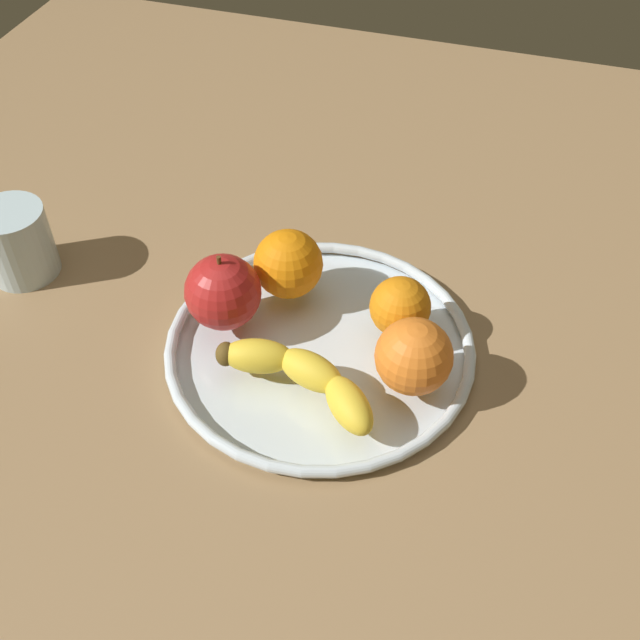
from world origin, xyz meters
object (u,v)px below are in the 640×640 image
object	(u,v)px
orange_front_left	(400,307)
ambient_mug	(15,242)
orange_center	(288,264)
apple	(223,292)
banana	(301,376)
fruit_bowl	(320,346)
orange_back_right	(414,357)

from	to	relation	value
orange_front_left	ambient_mug	xyz separation A→B (cm)	(42.98, 1.96, -0.70)
orange_center	apple	bearing A→B (deg)	52.34
apple	banana	bearing A→B (deg)	148.63
fruit_bowl	apple	distance (cm)	11.26
apple	orange_front_left	distance (cm)	17.81
orange_front_left	banana	bearing A→B (deg)	55.84
fruit_bowl	ambient_mug	size ratio (longest dim) A/B	2.81
apple	orange_front_left	xyz separation A→B (cm)	(-17.33, -4.04, -0.79)
orange_front_left	orange_back_right	xyz separation A→B (cm)	(-2.80, 6.59, 0.59)
orange_center	banana	bearing A→B (deg)	113.82
banana	orange_front_left	world-z (taller)	orange_front_left
orange_back_right	orange_front_left	bearing A→B (deg)	-66.96
orange_back_right	apple	bearing A→B (deg)	-7.21
orange_front_left	ambient_mug	bearing A→B (deg)	2.61
fruit_bowl	apple	xyz separation A→B (cm)	(10.20, 0.02, 4.78)
apple	orange_center	distance (cm)	7.86
ambient_mug	orange_back_right	bearing A→B (deg)	174.23
fruit_bowl	banana	size ratio (longest dim) A/B	1.76
apple	fruit_bowl	bearing A→B (deg)	-179.90
fruit_bowl	orange_front_left	world-z (taller)	orange_front_left
banana	orange_back_right	world-z (taller)	orange_back_right
orange_center	orange_back_right	xyz separation A→B (cm)	(-15.33, 8.76, 0.02)
ambient_mug	fruit_bowl	bearing A→B (deg)	176.71
ambient_mug	banana	bearing A→B (deg)	166.91
orange_front_left	orange_center	distance (cm)	12.73
apple	ambient_mug	world-z (taller)	apple
orange_center	orange_back_right	distance (cm)	17.66
apple	ambient_mug	xyz separation A→B (cm)	(25.65, -2.08, -1.49)
orange_center	orange_back_right	world-z (taller)	same
banana	orange_center	distance (cm)	13.81
orange_back_right	banana	bearing A→B (deg)	20.89
orange_center	ambient_mug	distance (cm)	30.76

